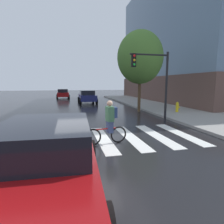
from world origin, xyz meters
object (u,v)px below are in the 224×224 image
at_px(sedan_far, 63,93).
at_px(cyclist, 109,123).
at_px(sedan_near, 47,159).
at_px(street_tree_near, 140,57).
at_px(sedan_mid, 87,96).
at_px(fire_hydrant, 177,107).
at_px(traffic_light_near, 154,75).

relative_size(sedan_far, cyclist, 2.53).
xyz_separation_m(sedan_near, street_tree_near, (6.18, 10.54, 3.57)).
relative_size(sedan_mid, fire_hydrant, 5.71).
bearing_deg(cyclist, sedan_near, -122.87).
bearing_deg(fire_hydrant, street_tree_near, 144.96).
relative_size(sedan_near, cyclist, 2.76).
xyz_separation_m(sedan_mid, fire_hydrant, (5.94, -9.76, -0.26)).
relative_size(sedan_mid, traffic_light_near, 1.06).
xyz_separation_m(fire_hydrant, street_tree_near, (-2.46, 1.73, 3.86)).
relative_size(sedan_far, traffic_light_near, 1.03).
bearing_deg(sedan_mid, traffic_light_near, -76.67).
bearing_deg(sedan_near, sedan_mid, 81.71).
height_order(sedan_far, traffic_light_near, traffic_light_near).
bearing_deg(cyclist, sedan_far, 95.46).
bearing_deg(sedan_near, sedan_far, 90.73).
height_order(sedan_near, sedan_far, sedan_near).
relative_size(cyclist, traffic_light_near, 0.41).
distance_m(cyclist, traffic_light_near, 5.46).
xyz_separation_m(sedan_far, traffic_light_near, (5.88, -20.37, 2.11)).
xyz_separation_m(cyclist, street_tree_near, (4.23, 7.52, 3.55)).
bearing_deg(street_tree_near, traffic_light_near, -99.23).
height_order(sedan_far, fire_hydrant, sedan_far).
bearing_deg(traffic_light_near, sedan_mid, 103.33).
relative_size(cyclist, fire_hydrant, 2.18).
distance_m(sedan_far, street_tree_near, 18.05).
distance_m(sedan_mid, street_tree_near, 9.46).
relative_size(sedan_near, street_tree_near, 0.72).
xyz_separation_m(sedan_near, fire_hydrant, (8.64, 8.81, -0.29)).
relative_size(sedan_near, sedan_far, 1.09).
height_order(sedan_near, cyclist, cyclist).
height_order(sedan_far, cyclist, cyclist).
distance_m(sedan_mid, cyclist, 15.57).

